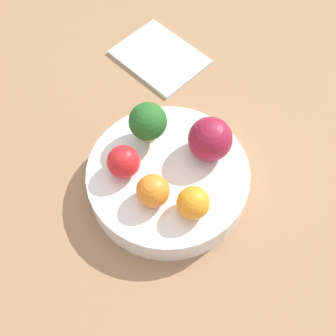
{
  "coord_description": "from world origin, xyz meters",
  "views": [
    {
      "loc": [
        -0.3,
        -0.14,
        0.64
      ],
      "look_at": [
        0.0,
        0.0,
        0.07
      ],
      "focal_mm": 50.0,
      "sensor_mm": 36.0,
      "label": 1
    }
  ],
  "objects": [
    {
      "name": "ground_plane",
      "position": [
        0.0,
        0.0,
        0.0
      ],
      "size": [
        6.0,
        6.0,
        0.0
      ],
      "primitive_type": "plane",
      "color": "gray"
    },
    {
      "name": "bowl",
      "position": [
        0.0,
        0.0,
        0.04
      ],
      "size": [
        0.23,
        0.23,
        0.04
      ],
      "color": "white",
      "rests_on": "table_surface"
    },
    {
      "name": "orange_front",
      "position": [
        -0.05,
        -0.0,
        0.09
      ],
      "size": [
        0.05,
        0.05,
        0.05
      ],
      "color": "orange",
      "rests_on": "bowl"
    },
    {
      "name": "apple_green",
      "position": [
        0.06,
        -0.04,
        0.1
      ],
      "size": [
        0.06,
        0.06,
        0.06
      ],
      "color": "maroon",
      "rests_on": "bowl"
    },
    {
      "name": "broccoli",
      "position": [
        0.04,
        0.05,
        0.1
      ],
      "size": [
        0.06,
        0.06,
        0.07
      ],
      "color": "#99C17A",
      "rests_on": "bowl"
    },
    {
      "name": "orange_back",
      "position": [
        -0.04,
        -0.06,
        0.09
      ],
      "size": [
        0.04,
        0.04,
        0.04
      ],
      "color": "orange",
      "rests_on": "bowl"
    },
    {
      "name": "apple_red",
      "position": [
        -0.02,
        0.06,
        0.09
      ],
      "size": [
        0.05,
        0.05,
        0.05
      ],
      "color": "red",
      "rests_on": "bowl"
    },
    {
      "name": "table_surface",
      "position": [
        0.0,
        0.0,
        0.01
      ],
      "size": [
        1.2,
        1.2,
        0.02
      ],
      "color": "#936D4C",
      "rests_on": "ground_plane"
    },
    {
      "name": "napkin",
      "position": [
        0.23,
        0.12,
        0.02
      ],
      "size": [
        0.16,
        0.18,
        0.01
      ],
      "color": "silver",
      "rests_on": "table_surface"
    }
  ]
}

